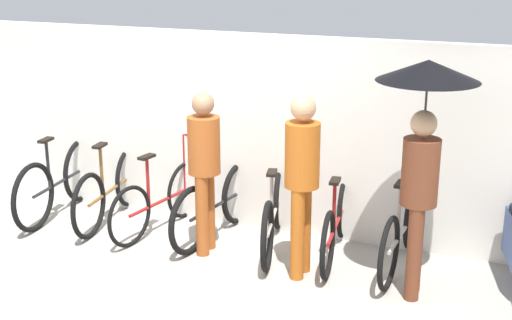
# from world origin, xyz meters

# --- Properties ---
(ground_plane) EXTENTS (30.00, 30.00, 0.00)m
(ground_plane) POSITION_xyz_m (0.00, 0.00, 0.00)
(ground_plane) COLOR #9E998E
(back_wall) EXTENTS (13.02, 0.12, 2.13)m
(back_wall) POSITION_xyz_m (0.00, 1.85, 1.06)
(back_wall) COLOR silver
(back_wall) RESTS_ON ground
(parked_bicycle_0) EXTENTS (0.44, 1.77, 1.04)m
(parked_bicycle_0) POSITION_xyz_m (-1.96, 1.35, 0.40)
(parked_bicycle_0) COLOR black
(parked_bicycle_0) RESTS_ON ground
(parked_bicycle_1) EXTENTS (0.44, 1.72, 1.05)m
(parked_bicycle_1) POSITION_xyz_m (-1.31, 1.41, 0.37)
(parked_bicycle_1) COLOR black
(parked_bicycle_1) RESTS_ON ground
(parked_bicycle_2) EXTENTS (0.46, 1.59, 0.99)m
(parked_bicycle_2) POSITION_xyz_m (-0.65, 1.34, 0.35)
(parked_bicycle_2) COLOR black
(parked_bicycle_2) RESTS_ON ground
(parked_bicycle_3) EXTENTS (0.44, 1.66, 1.03)m
(parked_bicycle_3) POSITION_xyz_m (0.00, 1.40, 0.37)
(parked_bicycle_3) COLOR black
(parked_bicycle_3) RESTS_ON ground
(parked_bicycle_4) EXTENTS (0.57, 1.71, 1.07)m
(parked_bicycle_4) POSITION_xyz_m (0.65, 1.38, 0.36)
(parked_bicycle_4) COLOR black
(parked_bicycle_4) RESTS_ON ground
(parked_bicycle_5) EXTENTS (0.44, 1.68, 1.09)m
(parked_bicycle_5) POSITION_xyz_m (1.30, 1.41, 0.35)
(parked_bicycle_5) COLOR black
(parked_bicycle_5) RESTS_ON ground
(parked_bicycle_6) EXTENTS (0.44, 1.70, 1.07)m
(parked_bicycle_6) POSITION_xyz_m (1.96, 1.39, 0.37)
(parked_bicycle_6) COLOR black
(parked_bicycle_6) RESTS_ON ground
(pedestrian_leading) EXTENTS (0.32, 0.32, 1.65)m
(pedestrian_leading) POSITION_xyz_m (0.05, 1.03, 0.96)
(pedestrian_leading) COLOR #9E4C1E
(pedestrian_leading) RESTS_ON ground
(pedestrian_center) EXTENTS (0.32, 0.32, 1.74)m
(pedestrian_center) POSITION_xyz_m (1.11, 0.86, 1.02)
(pedestrian_center) COLOR #B25619
(pedestrian_center) RESTS_ON ground
(pedestrian_trailing) EXTENTS (0.88, 0.88, 2.09)m
(pedestrian_trailing) POSITION_xyz_m (2.16, 0.92, 1.58)
(pedestrian_trailing) COLOR brown
(pedestrian_trailing) RESTS_ON ground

